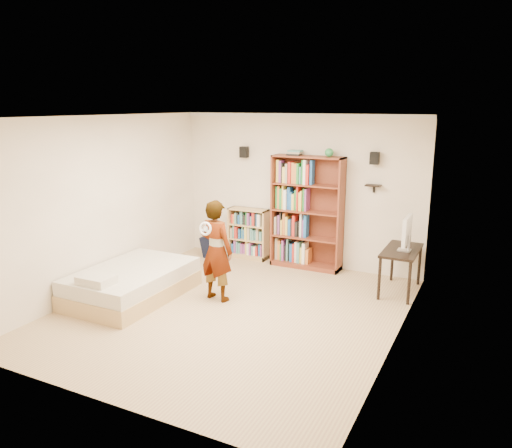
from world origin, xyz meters
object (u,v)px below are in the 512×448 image
at_px(tall_bookshelf, 307,213).
at_px(computer_desk, 400,271).
at_px(daybed, 132,279).
at_px(low_bookshelf, 249,233).
at_px(person, 216,251).

xyz_separation_m(tall_bookshelf, computer_desk, (1.74, -0.49, -0.65)).
height_order(tall_bookshelf, daybed, tall_bookshelf).
xyz_separation_m(low_bookshelf, computer_desk, (2.92, -0.53, -0.13)).
distance_m(tall_bookshelf, person, 2.13).
relative_size(low_bookshelf, person, 0.63).
xyz_separation_m(daybed, person, (1.19, 0.51, 0.48)).
relative_size(tall_bookshelf, computer_desk, 1.97).
xyz_separation_m(low_bookshelf, daybed, (-0.66, -2.56, -0.19)).
height_order(tall_bookshelf, person, tall_bookshelf).
distance_m(daybed, person, 1.37).
distance_m(computer_desk, daybed, 4.12).
relative_size(computer_desk, daybed, 0.53).
distance_m(tall_bookshelf, daybed, 3.20).
height_order(low_bookshelf, person, person).
bearing_deg(low_bookshelf, tall_bookshelf, -1.98).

